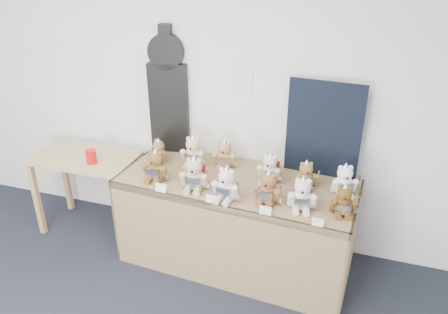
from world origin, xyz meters
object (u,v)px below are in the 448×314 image
(display_table, at_px, (233,203))
(guitar_case, at_px, (169,92))
(teddy_back_right, at_px, (306,176))
(teddy_back_end, at_px, (344,181))
(teddy_front_far_right, at_px, (302,195))
(teddy_back_centre_left, at_px, (224,155))
(teddy_back_left, at_px, (193,152))
(teddy_front_centre, at_px, (226,185))
(red_cup, at_px, (91,157))
(teddy_front_far_left, at_px, (156,167))
(teddy_front_left, at_px, (194,175))
(teddy_front_end, at_px, (344,201))
(teddy_back_centre_right, at_px, (270,169))
(teddy_back_far_left, at_px, (158,152))
(teddy_front_right, at_px, (268,189))
(side_table, at_px, (86,168))

(display_table, xyz_separation_m, guitar_case, (-0.76, 0.47, 0.74))
(display_table, bearing_deg, teddy_back_right, 19.53)
(display_table, height_order, teddy_back_end, teddy_back_end)
(teddy_front_far_right, distance_m, teddy_back_centre_left, 0.88)
(teddy_back_left, distance_m, teddy_back_centre_left, 0.28)
(display_table, height_order, teddy_front_centre, teddy_front_centre)
(display_table, height_order, teddy_back_centre_left, teddy_back_centre_left)
(red_cup, bearing_deg, teddy_front_far_left, -9.81)
(teddy_front_left, relative_size, teddy_back_centre_left, 1.12)
(guitar_case, bearing_deg, teddy_back_centre_left, -26.65)
(teddy_front_end, distance_m, teddy_back_centre_right, 0.69)
(teddy_back_end, bearing_deg, teddy_front_left, 175.25)
(teddy_front_far_left, xyz_separation_m, teddy_back_far_left, (-0.13, 0.31, -0.02))
(teddy_front_end, relative_size, teddy_back_end, 0.93)
(teddy_front_left, relative_size, teddy_front_right, 1.07)
(teddy_front_centre, bearing_deg, teddy_back_centre_right, 64.17)
(teddy_back_centre_left, distance_m, teddy_back_centre_right, 0.45)
(teddy_back_right, bearing_deg, teddy_back_centre_right, 157.66)
(teddy_back_left, relative_size, teddy_back_far_left, 1.25)
(teddy_front_left, xyz_separation_m, teddy_front_right, (0.60, -0.02, -0.01))
(display_table, distance_m, side_table, 1.50)
(teddy_front_far_left, xyz_separation_m, teddy_back_centre_left, (0.46, 0.40, -0.01))
(teddy_front_left, distance_m, teddy_front_right, 0.60)
(teddy_front_far_right, bearing_deg, red_cup, 166.67)
(teddy_front_far_right, relative_size, teddy_back_centre_left, 1.04)
(display_table, relative_size, teddy_back_far_left, 8.37)
(teddy_back_centre_right, bearing_deg, teddy_back_left, 179.23)
(teddy_front_left, relative_size, teddy_back_centre_right, 1.13)
(guitar_case, distance_m, teddy_back_centre_right, 1.15)
(teddy_front_far_left, relative_size, teddy_front_end, 1.15)
(side_table, height_order, teddy_back_left, teddy_back_left)
(side_table, height_order, teddy_back_right, teddy_back_right)
(guitar_case, xyz_separation_m, teddy_front_centre, (0.77, -0.68, -0.45))
(teddy_front_far_left, distance_m, teddy_front_end, 1.51)
(teddy_back_left, bearing_deg, side_table, -176.08)
(display_table, relative_size, teddy_front_left, 6.47)
(teddy_front_end, xyz_separation_m, teddy_back_far_left, (-1.63, 0.34, -0.01))
(teddy_front_left, relative_size, teddy_back_end, 1.11)
(guitar_case, bearing_deg, teddy_front_end, -30.19)
(teddy_front_centre, xyz_separation_m, teddy_front_right, (0.31, 0.05, -0.00))
(guitar_case, height_order, teddy_front_right, guitar_case)
(display_table, bearing_deg, teddy_back_end, 13.33)
(teddy_front_far_right, distance_m, teddy_front_end, 0.30)
(teddy_back_right, bearing_deg, red_cup, 164.11)
(display_table, bearing_deg, teddy_front_far_right, -12.85)
(teddy_back_left, height_order, teddy_back_end, teddy_back_left)
(display_table, relative_size, teddy_front_far_right, 6.97)
(teddy_back_centre_left, relative_size, teddy_back_right, 1.10)
(teddy_front_right, relative_size, teddy_back_right, 1.16)
(display_table, bearing_deg, teddy_front_left, -148.58)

